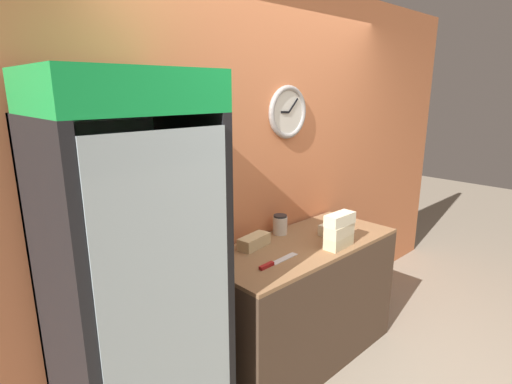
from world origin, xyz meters
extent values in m
cube|color=#D17547|center=(0.00, 1.23, 1.35)|extent=(5.20, 0.06, 2.70)
torus|color=gray|center=(0.17, 1.19, 1.78)|extent=(0.39, 0.04, 0.39)
cylinder|color=silver|center=(0.17, 1.19, 1.78)|extent=(0.32, 0.01, 0.32)
cube|color=black|center=(0.13, 1.18, 1.79)|extent=(0.08, 0.01, 0.02)
cube|color=black|center=(0.22, 1.18, 1.83)|extent=(0.10, 0.01, 0.10)
cube|color=#4C3828|center=(0.00, 0.87, 0.44)|extent=(1.48, 0.63, 0.88)
cube|color=#8E6642|center=(0.00, 0.87, 0.89)|extent=(1.48, 0.63, 0.02)
cube|color=black|center=(-1.27, 1.16, 0.92)|extent=(0.71, 0.04, 1.85)
cube|color=black|center=(-1.60, 0.86, 0.92)|extent=(0.05, 0.64, 1.85)
cube|color=black|center=(-0.94, 0.86, 0.92)|extent=(0.05, 0.64, 1.85)
cube|color=white|center=(-1.27, 1.13, 0.92)|extent=(0.61, 0.02, 1.75)
cube|color=silver|center=(-1.27, 0.53, 0.92)|extent=(0.61, 0.01, 1.75)
cube|color=green|center=(-1.27, 0.83, 1.94)|extent=(0.71, 0.58, 0.18)
cube|color=silver|center=(-1.27, 0.84, 0.52)|extent=(0.59, 0.52, 0.01)
cube|color=silver|center=(-1.27, 0.84, 0.93)|extent=(0.59, 0.52, 0.01)
cube|color=silver|center=(-1.27, 0.84, 1.35)|extent=(0.59, 0.52, 0.01)
cylinder|color=#B2231E|center=(-1.29, 0.62, 1.03)|extent=(0.07, 0.07, 0.18)
cylinder|color=#B2231E|center=(-1.29, 0.62, 1.15)|extent=(0.03, 0.03, 0.08)
cylinder|color=orange|center=(-1.23, 0.62, 0.60)|extent=(0.07, 0.07, 0.15)
cylinder|color=orange|center=(-1.23, 0.62, 0.71)|extent=(0.03, 0.03, 0.07)
cylinder|color=gold|center=(-1.24, 0.62, 1.44)|extent=(0.06, 0.06, 0.16)
cylinder|color=gold|center=(-1.24, 0.62, 1.55)|extent=(0.02, 0.02, 0.07)
cylinder|color=orange|center=(-1.31, 0.62, 1.44)|extent=(0.06, 0.06, 0.16)
cylinder|color=orange|center=(-1.31, 0.62, 1.55)|extent=(0.02, 0.02, 0.07)
cylinder|color=#2D6B38|center=(-1.38, 0.62, 1.00)|extent=(0.06, 0.06, 0.12)
cylinder|color=#2D6B38|center=(-1.38, 0.62, 1.08)|extent=(0.03, 0.03, 0.05)
cylinder|color=navy|center=(-1.42, 0.62, 0.73)|extent=(0.02, 0.02, 0.07)
cylinder|color=#B2BCCC|center=(-1.16, 0.62, 1.00)|extent=(0.06, 0.06, 0.12)
cylinder|color=#B2BCCC|center=(-1.16, 0.62, 1.09)|extent=(0.02, 0.02, 0.05)
cylinder|color=#72337F|center=(-1.06, 0.63, 1.42)|extent=(0.08, 0.08, 0.12)
cylinder|color=#72337F|center=(-1.06, 0.63, 1.50)|extent=(0.03, 0.03, 0.05)
cylinder|color=#B2231E|center=(-1.51, 0.63, 1.45)|extent=(0.08, 0.08, 0.18)
cylinder|color=#B2231E|center=(-1.51, 0.63, 1.58)|extent=(0.03, 0.03, 0.08)
cube|color=beige|center=(0.12, 0.65, 0.94)|extent=(0.24, 0.11, 0.08)
cube|color=beige|center=(0.12, 0.65, 1.02)|extent=(0.24, 0.11, 0.08)
cube|color=beige|center=(0.12, 0.65, 1.10)|extent=(0.23, 0.10, 0.08)
cube|color=tan|center=(-0.30, 1.05, 0.94)|extent=(0.26, 0.14, 0.08)
cube|color=beige|center=(0.30, 0.84, 0.94)|extent=(0.23, 0.10, 0.08)
cube|color=silver|center=(-0.30, 0.77, 0.91)|extent=(0.23, 0.06, 0.00)
cube|color=maroon|center=(-0.47, 0.76, 0.91)|extent=(0.12, 0.03, 0.02)
cylinder|color=silver|center=(0.02, 1.10, 0.97)|extent=(0.11, 0.11, 0.13)
cylinder|color=#262628|center=(0.02, 1.10, 1.04)|extent=(0.10, 0.10, 0.01)
camera|label=1|loc=(-2.04, -0.80, 1.95)|focal=28.00mm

